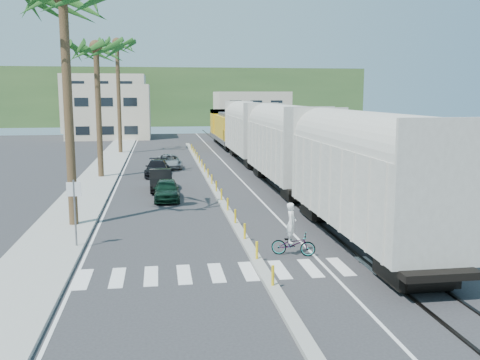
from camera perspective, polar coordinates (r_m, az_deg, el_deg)
name	(u,v)px	position (r m, az deg, el deg)	size (l,w,h in m)	color
ground	(252,255)	(22.25, 1.33, -8.00)	(140.00, 140.00, 0.00)	#28282B
sidewalk	(103,172)	(46.64, -14.45, 0.85)	(3.00, 90.00, 0.15)	gray
rails	(253,165)	(50.13, 1.44, 1.64)	(1.56, 100.00, 0.06)	black
median	(208,179)	(41.57, -3.42, 0.16)	(0.45, 60.00, 0.85)	gray
crosswalk	(262,270)	(20.37, 2.31, -9.61)	(14.00, 2.20, 0.01)	silver
lane_markings	(178,171)	(46.43, -6.63, 0.95)	(9.42, 90.00, 0.01)	silver
freight_train	(267,140)	(43.50, 2.94, 4.30)	(3.00, 60.94, 5.85)	#A5A298
palm_trees	(99,39)	(44.07, -14.79, 14.37)	(3.50, 37.20, 13.75)	brown
street_sign	(75,204)	(23.67, -17.24, -2.44)	(0.60, 0.08, 3.00)	slate
buildings	(142,107)	(92.66, -10.39, 7.62)	(38.00, 27.00, 10.00)	beige
hillside	(175,97)	(121.00, -6.95, 8.79)	(80.00, 20.00, 12.00)	#385628
car_lead	(167,190)	(33.65, -7.83, -1.04)	(1.60, 3.91, 1.33)	black
car_second	(161,180)	(37.15, -8.47, -0.02)	(1.63, 4.35, 1.42)	black
car_third	(157,168)	(43.78, -8.84, 1.26)	(2.08, 4.54, 1.29)	black
car_rear	(169,161)	(48.46, -7.56, 1.99)	(2.36, 4.49, 1.21)	#9EA1A3
cyclist	(293,239)	(22.13, 5.66, -6.28)	(1.82, 2.23, 2.20)	#9EA0A5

